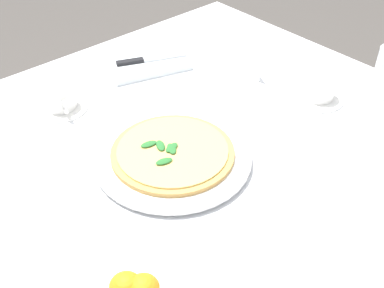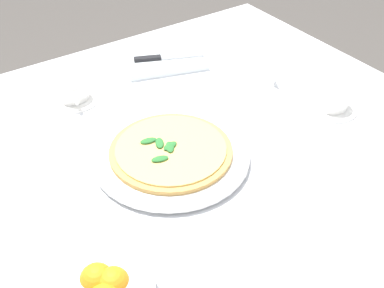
# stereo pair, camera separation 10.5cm
# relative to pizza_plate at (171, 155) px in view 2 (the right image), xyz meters

# --- Properties ---
(dining_table) EXTENTS (1.14, 1.14, 0.75)m
(dining_table) POSITION_rel_pizza_plate_xyz_m (0.10, -0.01, -0.14)
(dining_table) COLOR white
(dining_table) RESTS_ON ground_plane
(pizza_plate) EXTENTS (0.33, 0.33, 0.02)m
(pizza_plate) POSITION_rel_pizza_plate_xyz_m (0.00, 0.00, 0.00)
(pizza_plate) COLOR white
(pizza_plate) RESTS_ON dining_table
(pizza) EXTENTS (0.26, 0.26, 0.02)m
(pizza) POSITION_rel_pizza_plate_xyz_m (-0.00, 0.00, 0.01)
(pizza) COLOR tan
(pizza) RESTS_ON pizza_plate
(coffee_cup_left_edge) EXTENTS (0.13, 0.13, 0.06)m
(coffee_cup_left_edge) POSITION_rel_pizza_plate_xyz_m (-0.08, 0.33, 0.02)
(coffee_cup_left_edge) COLOR white
(coffee_cup_left_edge) RESTS_ON dining_table
(coffee_cup_near_left) EXTENTS (0.13, 0.13, 0.06)m
(coffee_cup_near_left) POSITION_rel_pizza_plate_xyz_m (0.43, -0.06, 0.02)
(coffee_cup_near_left) COLOR white
(coffee_cup_near_left) RESTS_ON dining_table
(napkin_folded) EXTENTS (0.25, 0.19, 0.02)m
(napkin_folded) POSITION_rel_pizza_plate_xyz_m (0.20, 0.36, -0.00)
(napkin_folded) COLOR white
(napkin_folded) RESTS_ON dining_table
(dinner_knife) EXTENTS (0.19, 0.10, 0.01)m
(dinner_knife) POSITION_rel_pizza_plate_xyz_m (0.21, 0.36, 0.01)
(dinner_knife) COLOR silver
(dinner_knife) RESTS_ON napkin_folded
(menu_card) EXTENTS (0.04, 0.08, 0.06)m
(menu_card) POSITION_rel_pizza_plate_xyz_m (0.40, 0.14, 0.02)
(menu_card) COLOR white
(menu_card) RESTS_ON dining_table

